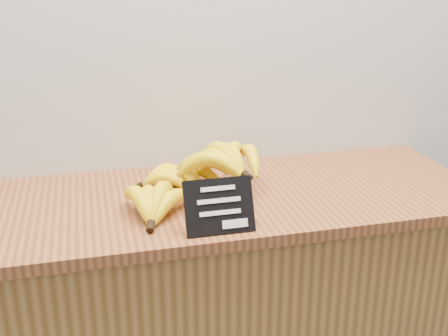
# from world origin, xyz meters

# --- Properties ---
(counter_top) EXTENTS (1.41, 0.54, 0.03)m
(counter_top) POSITION_xyz_m (0.04, 2.75, 0.92)
(counter_top) COLOR #95552E
(counter_top) RESTS_ON counter
(chalkboard_sign) EXTENTS (0.16, 0.06, 0.12)m
(chalkboard_sign) POSITION_xyz_m (-0.01, 2.54, 0.99)
(chalkboard_sign) COLOR black
(chalkboard_sign) RESTS_ON counter_top
(banana_pile) EXTENTS (0.50, 0.37, 0.13)m
(banana_pile) POSITION_xyz_m (-0.02, 2.76, 0.99)
(banana_pile) COLOR #FFE60A
(banana_pile) RESTS_ON counter_top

